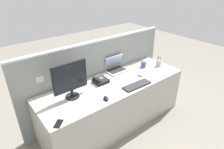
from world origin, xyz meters
TOP-DOWN VIEW (x-y plane):
  - ground_plane at (0.00, 0.00)m, footprint 10.00×10.00m
  - desk at (0.00, 0.00)m, footprint 2.23×0.73m
  - cubicle_divider at (-0.00, 0.41)m, footprint 2.54×0.08m
  - desktop_monitor at (-0.63, 0.07)m, footprint 0.45×0.18m
  - laptop at (0.27, 0.32)m, footprint 0.34×0.27m
  - desk_phone at (-0.14, 0.14)m, footprint 0.20×0.18m
  - keyboard_main at (0.20, -0.26)m, footprint 0.44×0.16m
  - computer_mouse_right_hand at (-0.34, -0.25)m, footprint 0.08×0.11m
  - computer_mouse_left_hand at (0.46, -0.07)m, footprint 0.06×0.10m
  - pen_cup at (0.96, -0.02)m, footprint 0.08×0.08m
  - cell_phone_silver_slab at (1.01, 0.17)m, footprint 0.11×0.16m
  - cell_phone_black_slab at (-0.99, -0.30)m, footprint 0.14×0.14m
  - cell_phone_white_slab at (0.68, -0.16)m, footprint 0.10×0.16m
  - coffee_mug at (0.73, 0.12)m, footprint 0.12×0.08m

SIDE VIEW (x-z plane):
  - ground_plane at x=0.00m, z-range 0.00..0.00m
  - desk at x=0.00m, z-range 0.00..0.71m
  - cubicle_divider at x=0.00m, z-range 0.00..1.25m
  - cell_phone_silver_slab at x=1.01m, z-range 0.71..0.72m
  - cell_phone_black_slab at x=-0.99m, z-range 0.71..0.72m
  - cell_phone_white_slab at x=0.68m, z-range 0.71..0.72m
  - keyboard_main at x=0.20m, z-range 0.71..0.73m
  - computer_mouse_right_hand at x=-0.34m, z-range 0.71..0.74m
  - computer_mouse_left_hand at x=0.46m, z-range 0.71..0.74m
  - desk_phone at x=-0.14m, z-range 0.70..0.78m
  - coffee_mug at x=0.73m, z-range 0.71..0.80m
  - pen_cup at x=0.96m, z-range 0.67..0.85m
  - laptop at x=0.27m, z-range 0.65..0.89m
  - desktop_monitor at x=-0.63m, z-range 0.73..1.20m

